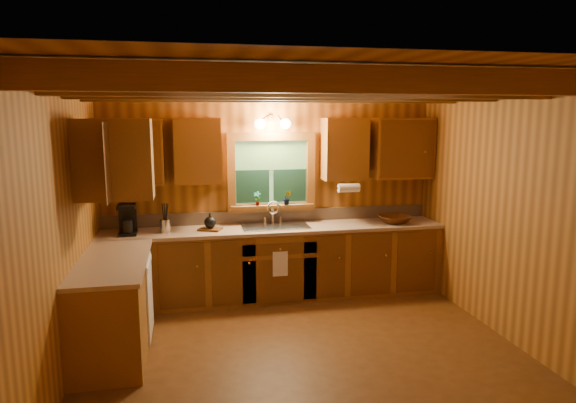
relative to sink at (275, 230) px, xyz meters
The scene contains 20 objects.
room 1.66m from the sink, 90.00° to the right, with size 4.20×4.20×4.20m.
ceiling_beams 2.29m from the sink, 90.00° to the right, with size 4.20×2.54×0.18m.
base_cabinets 0.73m from the sink, 147.14° to the right, with size 4.20×2.22×0.86m.
countertop 0.57m from the sink, 146.97° to the right, with size 4.20×2.24×0.04m.
backsplash 0.31m from the sink, 90.00° to the left, with size 4.20×0.02×0.16m, color tan.
dishwasher_panel 1.79m from the sink, 147.88° to the right, with size 0.02×0.60×0.80m, color white.
upper_cabinets 1.15m from the sink, 162.32° to the right, with size 4.19×1.77×0.78m.
window 0.72m from the sink, 90.00° to the left, with size 1.12×0.08×1.00m.
window_sill 0.34m from the sink, 90.00° to the left, with size 1.06×0.14×0.04m, color brown.
wall_sconce 1.32m from the sink, 90.00° to the left, with size 0.45×0.21×0.17m.
paper_towel_roll 1.06m from the sink, ahead, with size 0.11×0.11×0.27m, color white.
dish_towel 0.48m from the sink, 90.00° to the right, with size 0.18×0.01×0.30m, color white.
sink is the anchor object (origin of this frame).
coffee_maker 1.76m from the sink, behind, with size 0.20×0.25×0.35m.
utensil_crock 1.33m from the sink, behind, with size 0.12×0.12×0.35m.
cutting_board 0.80m from the sink, behind, with size 0.26×0.19×0.02m, color #5E3614.
teakettle 0.81m from the sink, behind, with size 0.14×0.14×0.18m.
wicker_basket 1.54m from the sink, ahead, with size 0.40×0.40×0.10m, color #48230C.
potted_plant_left 0.46m from the sink, 136.19° to the left, with size 0.10×0.06×0.18m, color #5E3614.
potted_plant_right 0.46m from the sink, 43.19° to the left, with size 0.10×0.08×0.18m, color #5E3614.
Camera 1 is at (-1.06, -4.45, 2.26)m, focal length 31.65 mm.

